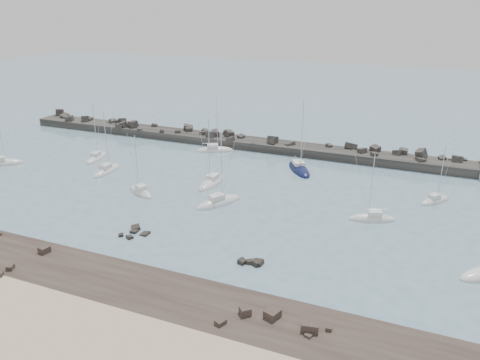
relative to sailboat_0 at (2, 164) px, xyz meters
The scene contains 16 objects.
ground 48.13m from the sailboat_0, ahead, with size 400.00×400.00×0.00m, color slate.
sand_strip 61.40m from the sailboat_0, 39.08° to the right, with size 140.00×14.00×1.00m, color tan.
rock_shelf 55.53m from the sailboat_0, 31.13° to the right, with size 140.00×12.00×1.71m.
rock_cluster_near 45.89m from the sailboat_0, 19.30° to the right, with size 4.05×4.45×1.11m.
rock_cluster_far 64.54m from the sailboat_0, 15.05° to the right, with size 3.38×1.90×1.02m.
breakwater 51.08m from the sailboat_0, 37.83° to the left, with size 115.00×7.43×5.37m.
sailboat_0 is the anchor object (origin of this frame).
sailboat_1 18.98m from the sailboat_0, 34.07° to the left, with size 4.14×8.47×12.94m.
sailboat_2 23.44m from the sailboat_0, 11.65° to the left, with size 2.88×8.31×13.15m.
sailboat_3 44.71m from the sailboat_0, 34.43° to the left, with size 8.78×6.38×13.49m.
sailboat_4 35.45m from the sailboat_0, ahead, with size 7.27×5.26×11.45m.
sailboat_5 45.63m from the sailboat_0, ahead, with size 3.26×8.69×13.62m.
sailboat_6 50.08m from the sailboat_0, ahead, with size 6.71×8.85×13.80m.
sailboat_7 61.49m from the sailboat_0, 19.15° to the left, with size 8.00×9.82×15.41m.
sailboat_8 74.83m from the sailboat_0, ahead, with size 7.57×4.49×11.61m.
sailboat_10 84.82m from the sailboat_0, ahead, with size 5.71×6.63×10.76m.
Camera 1 is at (33.25, -59.31, 31.93)m, focal length 35.00 mm.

